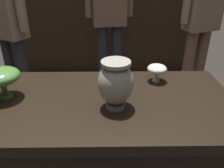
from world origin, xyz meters
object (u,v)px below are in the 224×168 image
object	(u,v)px
vase_left_accent	(157,69)
visitor_near_right	(203,13)
vase_centerpiece	(115,83)
visitor_near_left	(6,19)
vase_tall_behind	(1,77)
visitor_center_back	(109,8)

from	to	relation	value
vase_left_accent	visitor_near_right	xyz separation A→B (m)	(0.63, 1.07, 0.09)
vase_centerpiece	vase_left_accent	bearing A→B (deg)	48.26
vase_centerpiece	visitor_near_left	distance (m)	1.45
vase_tall_behind	visitor_near_left	bearing A→B (deg)	109.56
vase_tall_behind	vase_left_accent	xyz separation A→B (m)	(0.76, 0.16, -0.04)
vase_tall_behind	visitor_near_left	xyz separation A→B (m)	(-0.37, 1.04, 0.04)
vase_centerpiece	visitor_near_right	xyz separation A→B (m)	(0.86, 1.33, 0.04)
visitor_center_back	visitor_near_right	xyz separation A→B (m)	(0.88, -0.12, -0.03)
vase_centerpiece	visitor_near_right	size ratio (longest dim) A/B	0.14
vase_centerpiece	visitor_near_right	distance (m)	1.58
visitor_near_right	vase_left_accent	bearing A→B (deg)	38.65
vase_centerpiece	vase_tall_behind	bearing A→B (deg)	169.83
vase_centerpiece	visitor_center_back	size ratio (longest dim) A/B	0.13
vase_centerpiece	vase_tall_behind	size ratio (longest dim) A/B	1.29
vase_tall_behind	visitor_near_right	world-z (taller)	visitor_near_right
visitor_near_left	visitor_center_back	bearing A→B (deg)	-128.46
vase_tall_behind	visitor_center_back	distance (m)	1.46
vase_centerpiece	visitor_near_left	bearing A→B (deg)	128.33
vase_tall_behind	visitor_center_back	world-z (taller)	visitor_center_back
visitor_center_back	visitor_near_left	size ratio (longest dim) A/B	1.03
vase_left_accent	visitor_near_right	world-z (taller)	visitor_near_right
vase_tall_behind	visitor_center_back	bearing A→B (deg)	69.50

